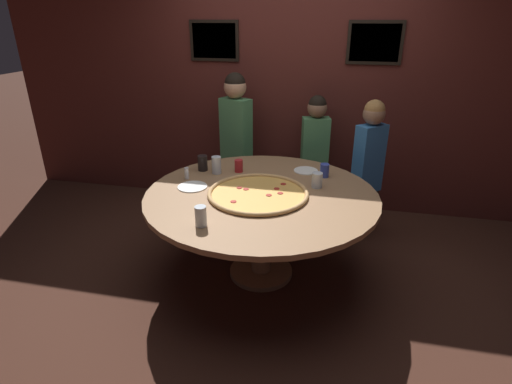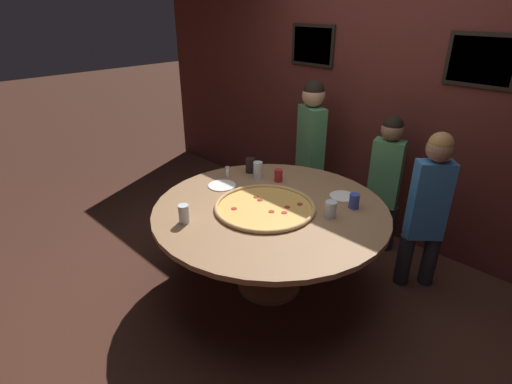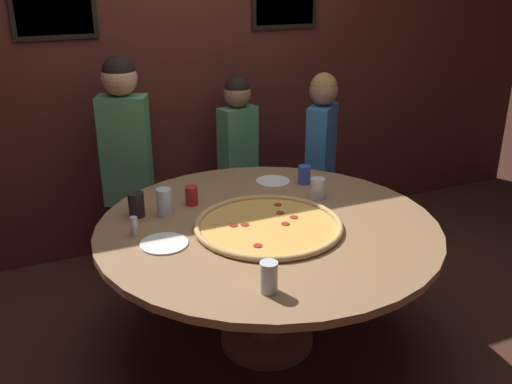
{
  "view_description": "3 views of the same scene",
  "coord_description": "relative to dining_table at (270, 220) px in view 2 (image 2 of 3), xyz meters",
  "views": [
    {
      "loc": [
        0.56,
        -2.74,
        1.98
      ],
      "look_at": [
        -0.03,
        -0.07,
        0.77
      ],
      "focal_mm": 28.0,
      "sensor_mm": 36.0,
      "label": 1
    },
    {
      "loc": [
        1.82,
        -1.97,
        2.16
      ],
      "look_at": [
        -0.1,
        -0.06,
        0.85
      ],
      "focal_mm": 28.0,
      "sensor_mm": 36.0,
      "label": 2
    },
    {
      "loc": [
        -1.14,
        -2.44,
        2.01
      ],
      "look_at": [
        -0.08,
        -0.03,
        0.94
      ],
      "focal_mm": 40.0,
      "sensor_mm": 36.0,
      "label": 3
    }
  ],
  "objects": [
    {
      "name": "drink_cup_far_left",
      "position": [
        -0.6,
        0.37,
        0.18
      ],
      "size": [
        0.09,
        0.09,
        0.13
      ],
      "primitive_type": "cylinder",
      "color": "black",
      "rests_on": "dining_table"
    },
    {
      "name": "ground_plane",
      "position": [
        0.0,
        0.0,
        -0.63
      ],
      "size": [
        24.0,
        24.0,
        0.0
      ],
      "primitive_type": "plane",
      "color": "#422319"
    },
    {
      "name": "back_wall",
      "position": [
        0.0,
        1.49,
        0.68
      ],
      "size": [
        6.4,
        0.08,
        2.6
      ],
      "color": "#4C1E19",
      "rests_on": "ground_plane"
    },
    {
      "name": "dining_table",
      "position": [
        0.0,
        0.0,
        0.0
      ],
      "size": [
        1.79,
        1.79,
        0.74
      ],
      "color": "#936B47",
      "rests_on": "ground_plane"
    },
    {
      "name": "giant_pizza",
      "position": [
        -0.02,
        -0.04,
        0.12
      ],
      "size": [
        0.77,
        0.77,
        0.03
      ],
      "color": "#E5A84C",
      "rests_on": "dining_table"
    },
    {
      "name": "drink_cup_near_left",
      "position": [
        0.41,
        0.2,
        0.17
      ],
      "size": [
        0.08,
        0.08,
        0.12
      ],
      "primitive_type": "cylinder",
      "color": "silver",
      "rests_on": "dining_table"
    },
    {
      "name": "diner_side_left",
      "position": [
        0.31,
        1.18,
        0.1
      ],
      "size": [
        0.34,
        0.21,
        1.29
      ],
      "rotation": [
        0.0,
        0.0,
        -2.88
      ],
      "color": "#232328",
      "rests_on": "ground_plane"
    },
    {
      "name": "drink_cup_by_shaker",
      "position": [
        0.45,
        0.44,
        0.17
      ],
      "size": [
        0.08,
        0.08,
        0.11
      ],
      "primitive_type": "cylinder",
      "color": "#384CB7",
      "rests_on": "dining_table"
    },
    {
      "name": "drink_cup_beside_pizza",
      "position": [
        -0.28,
        0.4,
        0.17
      ],
      "size": [
        0.07,
        0.07,
        0.11
      ],
      "primitive_type": "cylinder",
      "color": "#B22328",
      "rests_on": "dining_table"
    },
    {
      "name": "condiment_shaker",
      "position": [
        -0.66,
        0.15,
        0.16
      ],
      "size": [
        0.04,
        0.04,
        0.1
      ],
      "color": "silver",
      "rests_on": "dining_table"
    },
    {
      "name": "white_plate_beside_cup",
      "position": [
        0.29,
        0.54,
        0.11
      ],
      "size": [
        0.21,
        0.21,
        0.01
      ],
      "primitive_type": "cylinder",
      "color": "white",
      "rests_on": "dining_table"
    },
    {
      "name": "drink_cup_far_right",
      "position": [
        -0.46,
        0.33,
        0.19
      ],
      "size": [
        0.08,
        0.08,
        0.15
      ],
      "primitive_type": "cylinder",
      "color": "silver",
      "rests_on": "dining_table"
    },
    {
      "name": "drink_cup_centre_back",
      "position": [
        -0.27,
        -0.6,
        0.18
      ],
      "size": [
        0.08,
        0.08,
        0.14
      ],
      "primitive_type": "cylinder",
      "color": "silver",
      "rests_on": "dining_table"
    },
    {
      "name": "diner_centre_back",
      "position": [
        0.83,
        0.9,
        0.12
      ],
      "size": [
        0.32,
        0.31,
        1.32
      ],
      "rotation": [
        0.0,
        0.0,
        -2.39
      ],
      "color": "#232328",
      "rests_on": "ground_plane"
    },
    {
      "name": "white_plate_near_front",
      "position": [
        -0.56,
        -0.01,
        0.11
      ],
      "size": [
        0.23,
        0.23,
        0.01
      ],
      "primitive_type": "cylinder",
      "color": "white",
      "rests_on": "dining_table"
    },
    {
      "name": "diner_far_right",
      "position": [
        -0.5,
        1.11,
        0.21
      ],
      "size": [
        0.39,
        0.28,
        1.49
      ],
      "rotation": [
        0.0,
        0.0,
        2.72
      ],
      "color": "#232328",
      "rests_on": "ground_plane"
    }
  ]
}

